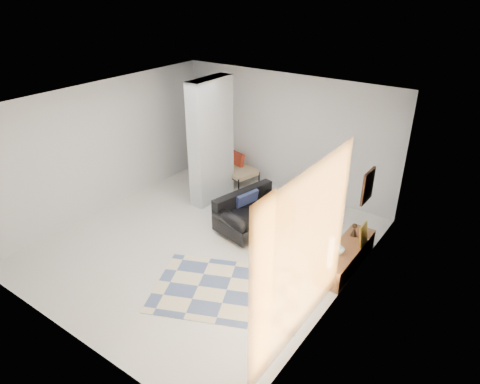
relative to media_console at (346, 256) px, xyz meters
The scene contains 17 objects.
floor 2.69m from the media_console, 160.30° to the right, with size 6.00×6.00×0.00m, color silver.
ceiling 3.73m from the media_console, 160.30° to the right, with size 6.00×6.00×0.00m, color white.
wall_back 3.49m from the media_console, 140.24° to the left, with size 6.00×6.00×0.00m, color #BBBDC0.
wall_front 4.80m from the media_console, 122.86° to the right, with size 6.00×6.00×0.00m, color #BBBDC0.
wall_left 5.48m from the media_console, behind, with size 6.00×6.00×0.00m, color #BBBDC0.
wall_right 1.51m from the media_console, 75.73° to the right, with size 6.00×6.00×0.00m, color #BBBDC0.
partition_column 3.88m from the media_console, 169.10° to the left, with size 0.35×1.20×2.80m, color #B5BBBD.
hallway_door 5.12m from the media_console, 156.00° to the left, with size 0.85×0.06×2.04m, color white.
curtain 2.41m from the media_console, 85.83° to the right, with size 2.55×2.55×0.00m, color gold.
wall_art 1.46m from the media_console, ahead, with size 0.04×0.45×0.55m, color black.
media_console is the anchor object (origin of this frame).
loveseat 2.10m from the media_console, behind, with size 1.22×1.71×0.76m.
daybed 4.31m from the media_console, 156.27° to the left, with size 1.78×1.08×0.77m.
area_rug 2.25m from the media_console, 126.45° to the right, with size 2.41×1.60×0.01m, color beige.
cylinder_lamp 0.86m from the media_console, 91.62° to the right, with size 0.10×0.10×0.55m, color beige.
bronze_figurine 0.52m from the media_console, 97.11° to the left, with size 0.12×0.12×0.25m, color #332316, non-canonical shape.
vase 0.41m from the media_console, 100.35° to the right, with size 0.20×0.20×0.21m, color white.
Camera 1 is at (4.62, -5.36, 4.68)m, focal length 32.00 mm.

